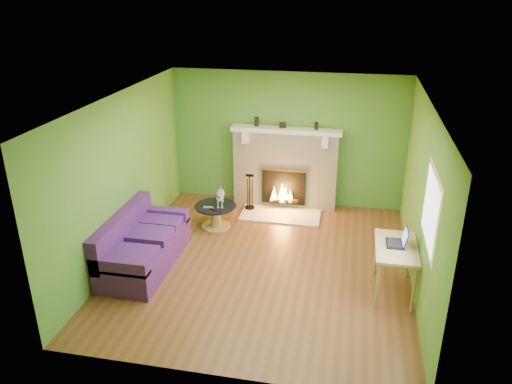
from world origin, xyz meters
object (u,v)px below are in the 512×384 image
coffee_table (216,214)px  desk (396,252)px  sofa (141,246)px  cat (220,196)px

coffee_table → desk: desk is taller
coffee_table → desk: (3.03, -1.49, 0.40)m
sofa → coffee_table: (0.78, 1.50, -0.09)m
sofa → coffee_table: sofa is taller
coffee_table → cat: size_ratio=1.38×
sofa → cat: 1.79m
sofa → desk: 3.82m
coffee_table → cat: (0.08, 0.05, 0.35)m
coffee_table → cat: bearing=32.0°
cat → sofa: bearing=-130.4°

